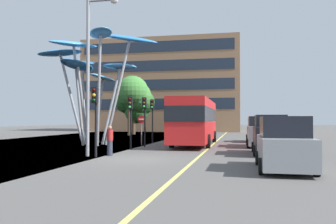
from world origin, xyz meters
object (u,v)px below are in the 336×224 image
(traffic_light_island_mid, at_px, (144,111))
(car_side_street, at_px, (258,131))
(traffic_light_opposite, at_px, (152,111))
(street_lamp, at_px, (94,56))
(car_parked_mid, at_px, (270,136))
(traffic_light_kerb_near, at_px, (95,107))
(pedestrian, at_px, (110,141))
(red_bus, at_px, (195,119))
(traffic_light_kerb_far, at_px, (130,111))
(car_parked_near, at_px, (284,145))
(car_parked_far, at_px, (260,132))
(leaf_sculpture, at_px, (95,62))
(no_entry_sign, at_px, (141,125))

(traffic_light_island_mid, height_order, car_side_street, traffic_light_island_mid)
(traffic_light_opposite, distance_m, street_lamp, 11.37)
(car_parked_mid, bearing_deg, traffic_light_kerb_near, -158.28)
(car_parked_mid, height_order, pedestrian, car_parked_mid)
(car_side_street, bearing_deg, red_bus, -136.25)
(traffic_light_kerb_far, relative_size, car_parked_near, 0.76)
(car_parked_far, bearing_deg, leaf_sculpture, -178.46)
(car_parked_far, bearing_deg, car_parked_near, -88.76)
(traffic_light_opposite, distance_m, car_parked_near, 16.95)
(traffic_light_kerb_far, height_order, traffic_light_island_mid, traffic_light_island_mid)
(pedestrian, bearing_deg, no_entry_sign, 94.02)
(pedestrian, bearing_deg, traffic_light_island_mid, 88.73)
(car_parked_far, height_order, street_lamp, street_lamp)
(car_parked_near, relative_size, car_parked_far, 1.00)
(traffic_light_island_mid, height_order, street_lamp, street_lamp)
(street_lamp, relative_size, no_entry_sign, 3.75)
(no_entry_sign, bearing_deg, street_lamp, -90.83)
(traffic_light_island_mid, distance_m, traffic_light_opposite, 4.09)
(car_parked_mid, height_order, no_entry_sign, no_entry_sign)
(leaf_sculpture, xyz_separation_m, traffic_light_kerb_near, (3.82, -8.79, -3.86))
(car_parked_near, height_order, street_lamp, street_lamp)
(car_parked_mid, xyz_separation_m, no_entry_sign, (-9.10, 5.71, 0.47))
(red_bus, xyz_separation_m, car_parked_far, (4.85, -1.13, -0.98))
(car_parked_far, bearing_deg, red_bus, 166.86)
(red_bus, bearing_deg, car_side_street, 43.75)
(car_parked_near, height_order, no_entry_sign, no_entry_sign)
(car_parked_near, relative_size, car_side_street, 1.13)
(traffic_light_kerb_near, xyz_separation_m, traffic_light_island_mid, (0.55, 7.51, -0.04))
(car_parked_near, xyz_separation_m, pedestrian, (-8.54, 3.81, -0.15))
(traffic_light_kerb_near, relative_size, car_parked_far, 0.80)
(car_parked_near, height_order, car_side_street, car_side_street)
(traffic_light_kerb_far, bearing_deg, pedestrian, -88.35)
(leaf_sculpture, relative_size, traffic_light_kerb_near, 2.62)
(car_parked_near, distance_m, street_lamp, 10.77)
(red_bus, xyz_separation_m, no_entry_sign, (-4.02, -0.99, -0.48))
(car_parked_far, bearing_deg, traffic_light_kerb_far, -153.92)
(traffic_light_opposite, bearing_deg, car_side_street, 21.49)
(pedestrian, xyz_separation_m, no_entry_sign, (-0.58, 8.24, 0.71))
(traffic_light_opposite, bearing_deg, car_parked_mid, -42.24)
(traffic_light_kerb_far, distance_m, car_parked_far, 9.46)
(leaf_sculpture, height_order, traffic_light_opposite, leaf_sculpture)
(red_bus, distance_m, car_parked_near, 14.04)
(car_parked_mid, xyz_separation_m, pedestrian, (-8.53, -2.53, -0.23))
(car_parked_far, xyz_separation_m, car_side_street, (0.12, 5.89, -0.05))
(traffic_light_island_mid, bearing_deg, car_parked_near, -50.78)
(red_bus, height_order, traffic_light_kerb_near, red_bus)
(traffic_light_kerb_far, xyz_separation_m, traffic_light_island_mid, (0.26, 2.50, 0.09))
(car_parked_far, relative_size, street_lamp, 0.52)
(traffic_light_opposite, height_order, pedestrian, traffic_light_opposite)
(leaf_sculpture, xyz_separation_m, car_parked_near, (12.77, -11.57, -5.50))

